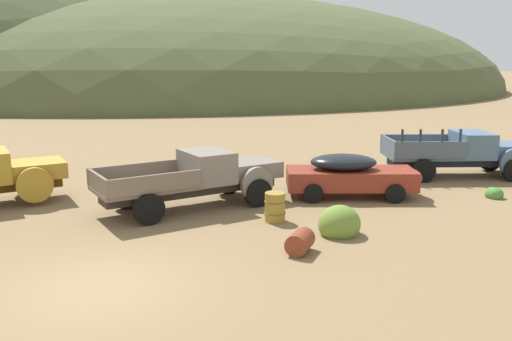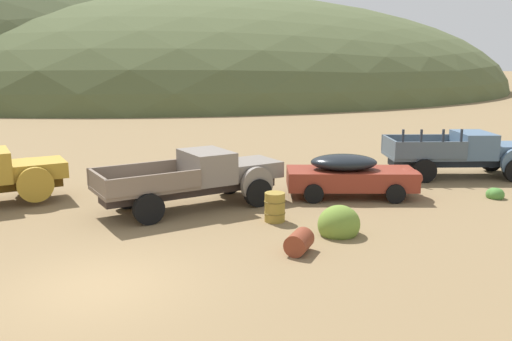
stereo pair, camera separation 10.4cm
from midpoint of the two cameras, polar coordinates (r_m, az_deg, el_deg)
ground_plane at (r=12.74m, az=-16.40°, el=-11.71°), size 300.00×300.00×0.00m
hill_distant at (r=85.81m, az=-6.50°, el=8.43°), size 97.35×78.54×27.91m
truck_primer_gray at (r=18.46m, az=-5.58°, el=-0.70°), size 6.60×3.31×1.89m
car_rust_red at (r=19.90m, az=10.14°, el=-0.45°), size 5.09×3.20×1.57m
truck_chalk_blue at (r=24.67m, az=21.33°, el=1.73°), size 6.45×3.89×2.16m
oil_drum_foreground at (r=16.76m, az=1.83°, el=-3.85°), size 0.67×0.67×0.91m
oil_drum_tipped at (r=14.20m, az=4.43°, el=-7.50°), size 1.00×1.01×0.58m
bush_near_barrel at (r=15.72m, az=8.63°, el=-5.75°), size 1.24×1.11×1.11m
bush_front_right at (r=21.38m, az=23.60°, el=-2.29°), size 0.60×0.62×0.50m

